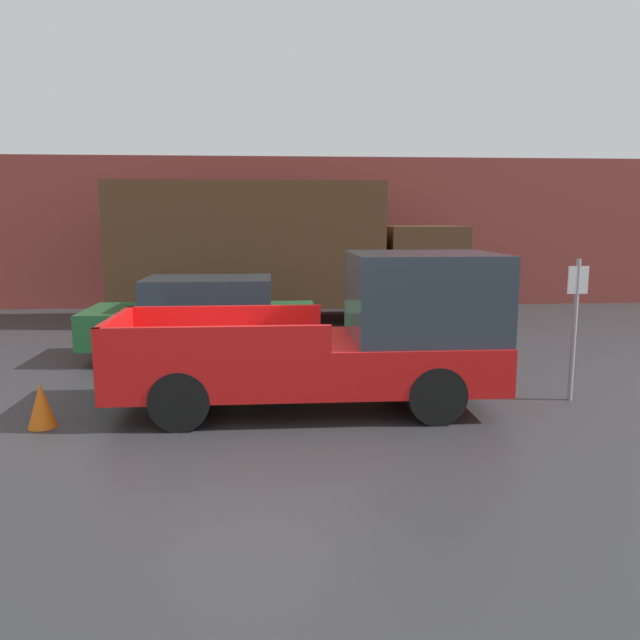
# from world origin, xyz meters

# --- Properties ---
(ground_plane) EXTENTS (60.00, 60.00, 0.00)m
(ground_plane) POSITION_xyz_m (0.00, 0.00, 0.00)
(ground_plane) COLOR #2D2D30
(building_wall) EXTENTS (28.00, 0.15, 4.48)m
(building_wall) POSITION_xyz_m (0.00, 10.46, 2.24)
(building_wall) COLOR brown
(building_wall) RESTS_ON ground
(pickup_truck) EXTENTS (5.36, 1.96, 2.20)m
(pickup_truck) POSITION_xyz_m (1.37, 0.07, 1.01)
(pickup_truck) COLOR red
(pickup_truck) RESTS_ON ground
(car) EXTENTS (4.36, 1.83, 1.55)m
(car) POSITION_xyz_m (-1.01, 3.48, 0.80)
(car) COLOR #1E592D
(car) RESTS_ON ground
(delivery_truck) EXTENTS (8.92, 2.42, 3.56)m
(delivery_truck) POSITION_xyz_m (0.40, 7.73, 1.91)
(delivery_truck) COLOR #472D19
(delivery_truck) RESTS_ON ground
(parking_sign) EXTENTS (0.30, 0.07, 2.10)m
(parking_sign) POSITION_xyz_m (4.72, 0.13, 1.19)
(parking_sign) COLOR gray
(parking_sign) RESTS_ON ground
(traffic_cone) EXTENTS (0.36, 0.36, 0.59)m
(traffic_cone) POSITION_xyz_m (-2.67, -0.54, 0.29)
(traffic_cone) COLOR orange
(traffic_cone) RESTS_ON ground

